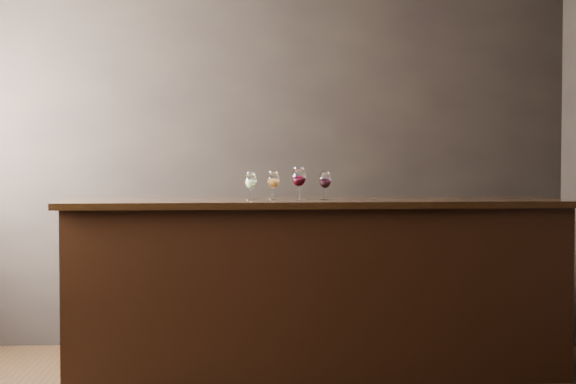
{
  "coord_description": "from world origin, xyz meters",
  "views": [
    {
      "loc": [
        -0.07,
        -3.92,
        1.38
      ],
      "look_at": [
        0.27,
        1.26,
        1.2
      ],
      "focal_mm": 50.0,
      "sensor_mm": 36.0,
      "label": 1
    }
  ],
  "objects": [
    {
      "name": "glass_red_b",
      "position": [
        0.52,
        1.28,
        1.28
      ],
      "size": [
        0.08,
        0.08,
        0.18
      ],
      "color": "white",
      "rests_on": "bar_top"
    },
    {
      "name": "bar_top",
      "position": [
        0.46,
        1.26,
        1.13
      ],
      "size": [
        3.29,
        0.85,
        0.04
      ],
      "primitive_type": "cube",
      "rotation": [
        0.0,
        0.0,
        0.03
      ],
      "color": "black",
      "rests_on": "bar_counter"
    },
    {
      "name": "room_shell",
      "position": [
        -0.23,
        0.11,
        1.81
      ],
      "size": [
        5.02,
        4.52,
        2.81
      ],
      "color": "black",
      "rests_on": "ground"
    },
    {
      "name": "glass_red_a",
      "position": [
        0.34,
        1.23,
        1.3
      ],
      "size": [
        0.09,
        0.09,
        0.21
      ],
      "color": "white",
      "rests_on": "bar_top"
    },
    {
      "name": "bar_counter",
      "position": [
        0.46,
        1.26,
        0.55
      ],
      "size": [
        3.19,
        0.77,
        1.11
      ],
      "primitive_type": "cube",
      "rotation": [
        0.0,
        0.0,
        0.03
      ],
      "color": "black",
      "rests_on": "ground"
    },
    {
      "name": "back_bar_shelf",
      "position": [
        0.22,
        2.03,
        0.39
      ],
      "size": [
        2.19,
        0.4,
        0.79
      ],
      "primitive_type": "cube",
      "color": "black",
      "rests_on": "ground"
    },
    {
      "name": "glass_white",
      "position": [
        0.03,
        1.27,
        1.27
      ],
      "size": [
        0.08,
        0.08,
        0.18
      ],
      "color": "white",
      "rests_on": "bar_top"
    },
    {
      "name": "glass_amber",
      "position": [
        0.18,
        1.28,
        1.28
      ],
      "size": [
        0.08,
        0.08,
        0.19
      ],
      "color": "white",
      "rests_on": "bar_top"
    }
  ]
}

